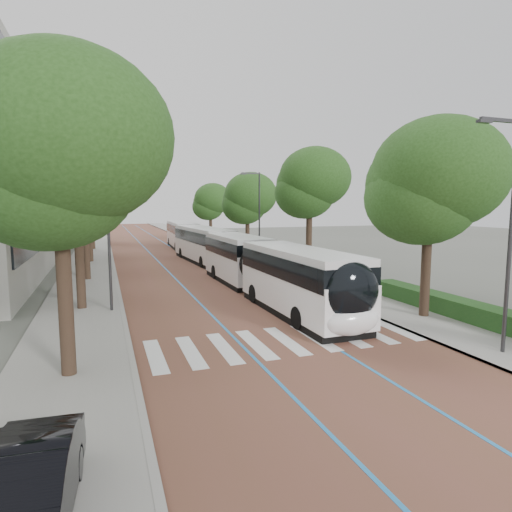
{
  "coord_description": "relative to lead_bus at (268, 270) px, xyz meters",
  "views": [
    {
      "loc": [
        -6.34,
        -13.8,
        5.28
      ],
      "look_at": [
        1.76,
        8.81,
        2.4
      ],
      "focal_mm": 30.0,
      "sensor_mm": 36.0,
      "label": 1
    }
  ],
  "objects": [
    {
      "name": "zebra_crossing",
      "position": [
        -2.15,
        -7.39,
        -1.6
      ],
      "size": [
        10.55,
        3.6,
        0.01
      ],
      "color": "silver",
      "rests_on": "ground"
    },
    {
      "name": "trees_left",
      "position": [
        -9.85,
        16.88,
        5.18
      ],
      "size": [
        6.08,
        61.05,
        9.7
      ],
      "color": "black",
      "rests_on": "ground"
    },
    {
      "name": "lane_line_right",
      "position": [
        -0.75,
        31.61,
        -1.6
      ],
      "size": [
        0.12,
        126.0,
        0.01
      ],
      "primitive_type": "cube",
      "color": "#267BBF",
      "rests_on": "road"
    },
    {
      "name": "sidewalk_left",
      "position": [
        -9.85,
        31.61,
        -1.57
      ],
      "size": [
        4.0,
        140.0,
        0.12
      ],
      "primitive_type": "cube",
      "color": "gray",
      "rests_on": "ground"
    },
    {
      "name": "ground",
      "position": [
        -2.35,
        -8.39,
        -1.63
      ],
      "size": [
        160.0,
        160.0,
        0.0
      ],
      "primitive_type": "plane",
      "color": "#51544C",
      "rests_on": "ground"
    },
    {
      "name": "streetlight_near",
      "position": [
        4.27,
        -11.39,
        3.19
      ],
      "size": [
        1.82,
        0.2,
        8.0
      ],
      "color": "#313134",
      "rests_on": "sidewalk_right"
    },
    {
      "name": "bus_queued_1",
      "position": [
        0.36,
        29.6,
        -0.0
      ],
      "size": [
        3.06,
        12.5,
        3.2
      ],
      "rotation": [
        0.0,
        0.0,
        -0.04
      ],
      "color": "white",
      "rests_on": "ground"
    },
    {
      "name": "bus_queued_0",
      "position": [
        0.01,
        16.17,
        -0.0
      ],
      "size": [
        3.27,
        12.53,
        3.2
      ],
      "rotation": [
        0.0,
        0.0,
        0.06
      ],
      "color": "white",
      "rests_on": "ground"
    },
    {
      "name": "lane_line_left",
      "position": [
        -3.95,
        31.61,
        -1.6
      ],
      "size": [
        0.12,
        126.0,
        0.01
      ],
      "primitive_type": "cube",
      "color": "#267BBF",
      "rests_on": "road"
    },
    {
      "name": "lamp_post_left",
      "position": [
        -8.45,
        -0.39,
        2.49
      ],
      "size": [
        0.14,
        0.14,
        8.0
      ],
      "primitive_type": "cylinder",
      "color": "#313134",
      "rests_on": "sidewalk_left"
    },
    {
      "name": "sidewalk_right",
      "position": [
        5.15,
        31.61,
        -1.57
      ],
      "size": [
        4.0,
        140.0,
        0.12
      ],
      "primitive_type": "cube",
      "color": "gray",
      "rests_on": "ground"
    },
    {
      "name": "streetlight_far",
      "position": [
        4.27,
        13.61,
        3.19
      ],
      "size": [
        1.82,
        0.2,
        8.0
      ],
      "color": "#313134",
      "rests_on": "sidewalk_right"
    },
    {
      "name": "parked_car",
      "position": [
        -10.05,
        -15.14,
        -0.84
      ],
      "size": [
        1.69,
        4.15,
        1.34
      ],
      "primitive_type": "imported",
      "rotation": [
        0.0,
        0.0,
        -0.07
      ],
      "color": "black",
      "rests_on": "sidewalk_left"
    },
    {
      "name": "kerb_left",
      "position": [
        -7.95,
        31.61,
        -1.57
      ],
      "size": [
        0.2,
        140.0,
        0.14
      ],
      "primitive_type": "cube",
      "color": "gray",
      "rests_on": "ground"
    },
    {
      "name": "road",
      "position": [
        -2.35,
        31.61,
        -1.62
      ],
      "size": [
        11.0,
        140.0,
        0.02
      ],
      "primitive_type": "cube",
      "color": "brown",
      "rests_on": "ground"
    },
    {
      "name": "trees_right",
      "position": [
        5.35,
        11.21,
        4.34
      ],
      "size": [
        5.99,
        47.53,
        8.8
      ],
      "color": "black",
      "rests_on": "ground"
    },
    {
      "name": "kerb_right",
      "position": [
        3.25,
        31.61,
        -1.57
      ],
      "size": [
        0.2,
        140.0,
        0.14
      ],
      "primitive_type": "cube",
      "color": "gray",
      "rests_on": "ground"
    },
    {
      "name": "hedge",
      "position": [
        6.75,
        -8.39,
        -1.11
      ],
      "size": [
        1.2,
        14.0,
        0.8
      ],
      "primitive_type": "cube",
      "color": "#164119",
      "rests_on": "sidewalk_right"
    },
    {
      "name": "lead_bus",
      "position": [
        0.0,
        0.0,
        0.0
      ],
      "size": [
        2.86,
        18.44,
        3.2
      ],
      "rotation": [
        0.0,
        0.0,
        0.02
      ],
      "color": "black",
      "rests_on": "ground"
    }
  ]
}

